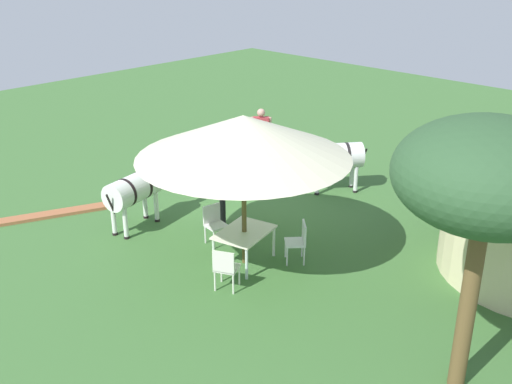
{
  "coord_description": "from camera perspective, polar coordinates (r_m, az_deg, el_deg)",
  "views": [
    {
      "loc": [
        9.93,
        9.44,
        6.39
      ],
      "look_at": [
        0.68,
        0.47,
        1.0
      ],
      "focal_mm": 42.39,
      "sensor_mm": 36.0,
      "label": 1
    }
  ],
  "objects": [
    {
      "name": "standing_watcher",
      "position": [
        18.25,
        0.47,
        5.73
      ],
      "size": [
        0.48,
        0.5,
        1.77
      ],
      "rotation": [
        0.0,
        0.0,
        -0.85
      ],
      "color": "black",
      "rests_on": "ground_plane"
    },
    {
      "name": "zebra_nearest_camera",
      "position": [
        16.41,
        7.37,
        3.34
      ],
      "size": [
        1.78,
        1.5,
        1.54
      ],
      "rotation": [
        0.0,
        0.0,
        4.06
      ],
      "color": "silver",
      "rests_on": "ground_plane"
    },
    {
      "name": "patio_chair_east_end",
      "position": [
        13.66,
        -3.96,
        -2.8
      ],
      "size": [
        0.5,
        0.48,
        0.9
      ],
      "rotation": [
        0.0,
        0.0,
        -0.16
      ],
      "color": "white",
      "rests_on": "ground_plane"
    },
    {
      "name": "patio_chair_near_lawn",
      "position": [
        11.83,
        -2.9,
        -7.06
      ],
      "size": [
        0.57,
        0.58,
        0.9
      ],
      "rotation": [
        0.0,
        0.0,
        -4.25
      ],
      "color": "silver",
      "rests_on": "ground_plane"
    },
    {
      "name": "ground_plane",
      "position": [
        15.12,
        0.5,
        -2.3
      ],
      "size": [
        36.0,
        36.0,
        0.0
      ],
      "primitive_type": "plane",
      "color": "#3B6832"
    },
    {
      "name": "shade_umbrella",
      "position": [
        11.92,
        -1.19,
        5.24
      ],
      "size": [
        4.33,
        4.33,
        3.25
      ],
      "color": "brown",
      "rests_on": "ground_plane"
    },
    {
      "name": "acacia_tree_far_lawn",
      "position": [
        8.65,
        21.08,
        1.32
      ],
      "size": [
        2.61,
        2.61,
        4.28
      ],
      "color": "brown",
      "rests_on": "ground_plane"
    },
    {
      "name": "patio_chair_near_hut",
      "position": [
        12.87,
        4.08,
        -4.49
      ],
      "size": [
        0.61,
        0.61,
        0.9
      ],
      "rotation": [
        0.0,
        0.0,
        -2.33
      ],
      "color": "silver",
      "rests_on": "ground_plane"
    },
    {
      "name": "zebra_toward_hut",
      "position": [
        16.9,
        -3.81,
        4.08
      ],
      "size": [
        2.31,
        0.95,
        1.55
      ],
      "rotation": [
        0.0,
        0.0,
        4.89
      ],
      "color": "silver",
      "rests_on": "ground_plane"
    },
    {
      "name": "zebra_by_umbrella",
      "position": [
        14.44,
        -11.34,
        0.3
      ],
      "size": [
        2.09,
        0.96,
        1.53
      ],
      "rotation": [
        0.0,
        0.0,
        1.79
      ],
      "color": "silver",
      "rests_on": "ground_plane"
    },
    {
      "name": "guest_beside_umbrella",
      "position": [
        14.3,
        -3.22,
        0.66
      ],
      "size": [
        0.44,
        0.52,
        1.72
      ],
      "rotation": [
        0.0,
        0.0,
        0.96
      ],
      "color": "black",
      "rests_on": "ground_plane"
    },
    {
      "name": "brick_patio_kerb",
      "position": [
        15.99,
        -18.19,
        -1.91
      ],
      "size": [
        2.73,
        1.39,
        0.08
      ],
      "primitive_type": "cube",
      "rotation": [
        0.0,
        0.0,
        2.75
      ],
      "color": "#A05F3B",
      "rests_on": "ground_plane"
    },
    {
      "name": "patio_dining_table",
      "position": [
        12.74,
        -1.11,
        -4.07
      ],
      "size": [
        1.43,
        1.19,
        0.74
      ],
      "rotation": [
        0.0,
        0.0,
        0.24
      ],
      "color": "silver",
      "rests_on": "ground_plane"
    }
  ]
}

